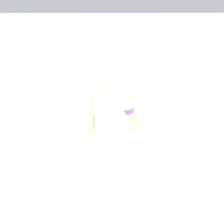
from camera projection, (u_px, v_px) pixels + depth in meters
ground_plane at (112, 108)px, 1.07m from camera, size 2.40×2.40×0.00m
cutting_board at (112, 107)px, 1.07m from camera, size 0.30×0.20×0.01m
cereal_box at (110, 135)px, 0.78m from camera, size 0.19×0.11×0.25m
yogurt_cup_front at (123, 94)px, 1.05m from camera, size 0.08×0.08×0.09m
yogurt_cup_back at (126, 107)px, 1.00m from camera, size 0.07×0.07×0.08m
banana_bunch at (103, 106)px, 1.03m from camera, size 0.20×0.12×0.04m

